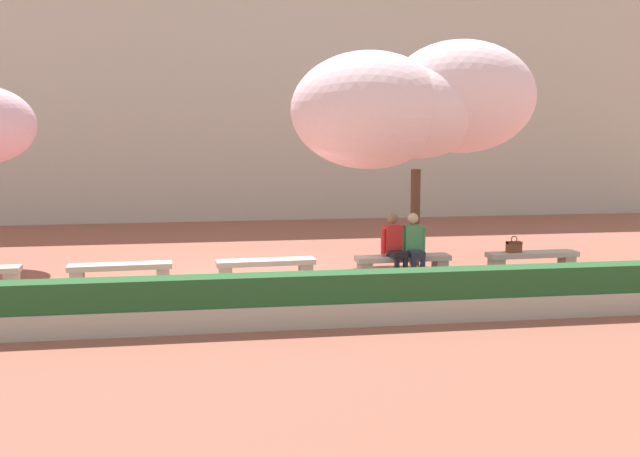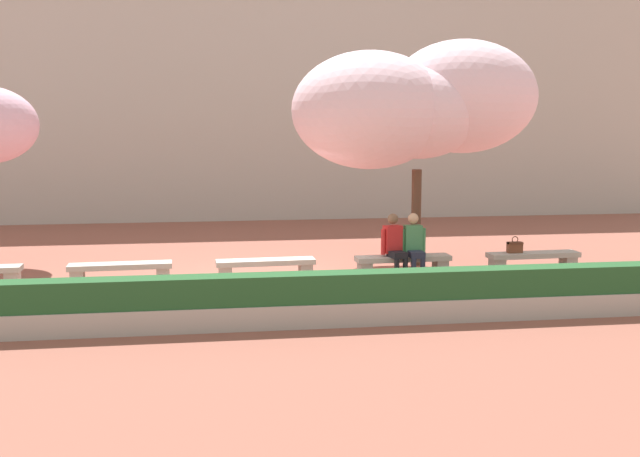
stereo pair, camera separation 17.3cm
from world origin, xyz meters
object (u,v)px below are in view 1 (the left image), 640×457
Objects in this scene: stone_bench_center at (266,267)px; stone_bench_near_west at (120,271)px; stone_bench_east_end at (532,259)px; person_seated_left at (394,244)px; person_seated_right at (414,243)px; stone_bench_near_east at (403,263)px; cherry_tree_main at (412,106)px; handbag at (514,246)px.

stone_bench_near_west is at bearing 180.00° from stone_bench_center.
stone_bench_east_end is 2.94m from person_seated_left.
stone_bench_near_east is at bearing 165.35° from person_seated_right.
stone_bench_east_end is 4.05m from cherry_tree_main.
handbag is at bearing 1.75° from person_seated_right.
stone_bench_near_east is 5.64× the size of handbag.
stone_bench_east_end is at bearing 0.00° from stone_bench_center.
person_seated_left is at bearing -0.57° from stone_bench_near_west.
stone_bench_near_east is 1.48× the size of person_seated_left.
stone_bench_center is at bearing -156.55° from cherry_tree_main.
person_seated_left and person_seated_right have the same top height.
handbag is (7.76, 0.01, 0.27)m from stone_bench_near_west.
stone_bench_near_west is at bearing -166.70° from cherry_tree_main.
stone_bench_near_west is 5.26m from person_seated_left.
cherry_tree_main reaches higher than stone_bench_center.
stone_bench_near_east is 0.36× the size of cherry_tree_main.
stone_bench_east_end is at bearing -32.84° from cherry_tree_main.
stone_bench_near_west and stone_bench_near_east have the same top height.
stone_bench_near_east is 2.72m from stone_bench_east_end.
person_seated_left is (-2.91, -0.05, 0.39)m from stone_bench_east_end.
person_seated_left reaches higher than stone_bench_near_west.
stone_bench_east_end is at bearing 0.00° from stone_bench_near_east.
person_seated_left is at bearing -178.97° from stone_bench_east_end.
handbag is at bearing -38.05° from cherry_tree_main.
person_seated_right is 3.81× the size of handbag.
cherry_tree_main is (3.25, 1.41, 3.10)m from stone_bench_center.
stone_bench_near_east is at bearing -110.69° from cherry_tree_main.
handbag is at bearing 1.45° from person_seated_left.
stone_bench_east_end is (2.72, 0.00, 0.00)m from stone_bench_near_east.
stone_bench_center is 2.72m from stone_bench_near_east.
handbag is 0.06× the size of cherry_tree_main.
handbag is (2.32, 0.01, 0.27)m from stone_bench_near_east.
stone_bench_near_east is at bearing 0.00° from stone_bench_near_west.
cherry_tree_main is (-2.19, 1.41, 3.10)m from stone_bench_east_end.
person_seated_right is 3.10m from cherry_tree_main.
handbag reaches higher than stone_bench_center.
stone_bench_east_end is (8.16, 0.00, 0.00)m from stone_bench_near_west.
stone_bench_center is at bearing 0.00° from stone_bench_near_west.
cherry_tree_main is at bearing 23.45° from stone_bench_center.
person_seated_right reaches higher than stone_bench_center.
person_seated_right reaches higher than handbag.
stone_bench_center is 2.56m from person_seated_left.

